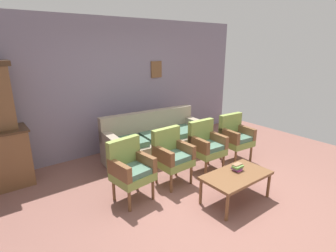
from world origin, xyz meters
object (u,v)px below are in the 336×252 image
at_px(coffee_table, 236,177).
at_px(armchair_by_doorway, 206,144).
at_px(armchair_row_middle, 130,168).
at_px(armchair_near_cabinet, 235,136).
at_px(floral_couch, 156,142).
at_px(armchair_near_couch_end, 172,154).
at_px(book_stack_on_table, 237,167).

bearing_deg(coffee_table, armchair_by_doorway, 69.64).
xyz_separation_m(armchair_row_middle, armchair_near_cabinet, (2.30, -0.02, 0.00)).
height_order(floral_couch, armchair_near_couch_end, same).
height_order(floral_couch, armchair_row_middle, same).
xyz_separation_m(armchair_row_middle, coffee_table, (1.17, -0.95, -0.12)).
bearing_deg(floral_couch, book_stack_on_table, -85.98).
bearing_deg(floral_couch, armchair_by_doorway, -68.90).
xyz_separation_m(floral_couch, book_stack_on_table, (0.13, -1.90, 0.15)).
xyz_separation_m(armchair_near_couch_end, book_stack_on_table, (0.50, -0.91, -0.03)).
height_order(coffee_table, book_stack_on_table, book_stack_on_table).
bearing_deg(armchair_near_couch_end, book_stack_on_table, -60.88).
bearing_deg(armchair_near_cabinet, armchair_by_doorway, 177.98).
height_order(armchair_by_doorway, book_stack_on_table, armchair_by_doorway).
xyz_separation_m(armchair_near_cabinet, book_stack_on_table, (-1.02, -0.87, -0.03)).
bearing_deg(book_stack_on_table, armchair_near_cabinet, 40.34).
bearing_deg(armchair_row_middle, armchair_near_couch_end, 1.75).
xyz_separation_m(armchair_by_doorway, armchair_near_cabinet, (0.76, -0.03, 0.00)).
relative_size(floral_couch, armchair_by_doorway, 2.34).
height_order(armchair_row_middle, armchair_near_cabinet, same).
relative_size(armchair_near_couch_end, armchair_by_doorway, 1.00).
height_order(armchair_by_doorway, coffee_table, armchair_by_doorway).
bearing_deg(armchair_near_cabinet, armchair_row_middle, 179.60).
distance_m(coffee_table, book_stack_on_table, 0.16).
bearing_deg(book_stack_on_table, armchair_near_couch_end, 119.12).
relative_size(armchair_by_doorway, book_stack_on_table, 5.37).
xyz_separation_m(armchair_near_cabinet, coffee_table, (-1.12, -0.94, -0.12)).
relative_size(floral_couch, armchair_row_middle, 2.34).
relative_size(armchair_near_couch_end, book_stack_on_table, 5.37).
bearing_deg(armchair_near_couch_end, armchair_near_cabinet, -1.49).
bearing_deg(coffee_table, armchair_row_middle, 140.86).
xyz_separation_m(floral_couch, coffee_table, (0.03, -1.97, 0.05)).
distance_m(floral_couch, armchair_near_cabinet, 1.56).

